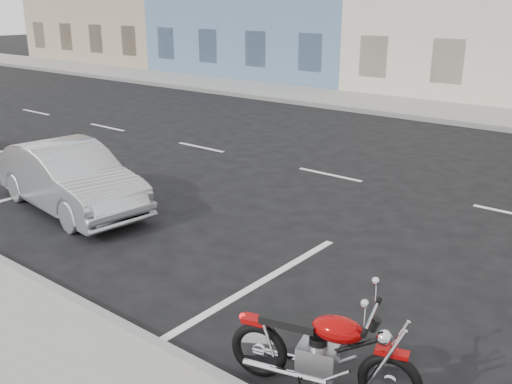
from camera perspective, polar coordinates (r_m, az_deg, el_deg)
ground at (r=11.95m, az=15.54°, el=-0.07°), size 120.00×120.00×0.00m
sidewalk_far at (r=21.67m, az=12.91°, el=8.51°), size 80.00×3.40×0.15m
curb_far at (r=20.17m, az=10.72°, el=7.95°), size 80.00×0.12×0.16m
motorcycle at (r=5.66m, az=13.57°, el=-16.93°), size 1.88×0.80×0.97m
sedan_silver at (r=10.99m, az=-18.13°, el=1.40°), size 3.83×1.73×1.22m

